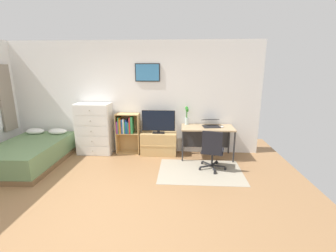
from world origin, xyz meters
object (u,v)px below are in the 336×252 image
at_px(dresser, 94,129).
at_px(laptop, 211,123).
at_px(bed, 30,153).
at_px(office_chair, 212,149).
at_px(computer_mouse, 222,127).
at_px(television, 158,122).
at_px(desk, 207,131).
at_px(bookshelf, 127,130).
at_px(tv_stand, 159,144).
at_px(bamboo_vase, 187,115).

relative_size(dresser, laptop, 2.68).
height_order(bed, dresser, dresser).
height_order(dresser, office_chair, dresser).
bearing_deg(computer_mouse, television, 175.61).
bearing_deg(computer_mouse, bed, -171.27).
xyz_separation_m(desk, office_chair, (0.03, -0.81, -0.15)).
distance_m(bookshelf, television, 0.82).
height_order(office_chair, laptop, laptop).
xyz_separation_m(dresser, laptop, (2.80, -0.01, 0.18)).
relative_size(bed, office_chair, 2.34).
relative_size(bed, bookshelf, 2.02).
height_order(bed, desk, desk).
xyz_separation_m(bookshelf, tv_stand, (0.79, -0.05, -0.33)).
distance_m(bookshelf, desk, 1.94).
xyz_separation_m(bookshelf, bamboo_vase, (1.46, 0.07, 0.37)).
distance_m(desk, laptop, 0.21).
height_order(bookshelf, desk, bookshelf).
height_order(bed, bamboo_vase, bamboo_vase).
xyz_separation_m(desk, bamboo_vase, (-0.48, 0.15, 0.36)).
bearing_deg(tv_stand, laptop, -1.18).
xyz_separation_m(television, desk, (1.15, -0.01, -0.21)).
relative_size(office_chair, computer_mouse, 8.27).
relative_size(bed, tv_stand, 2.35).
xyz_separation_m(bed, office_chair, (3.93, -0.06, 0.20)).
height_order(bookshelf, tv_stand, bookshelf).
relative_size(bed, dresser, 1.61).
xyz_separation_m(dresser, computer_mouse, (3.06, -0.12, 0.13)).
xyz_separation_m(bookshelf, computer_mouse, (2.27, -0.18, 0.16)).
relative_size(tv_stand, bamboo_vase, 1.95).
height_order(tv_stand, bamboo_vase, bamboo_vase).
bearing_deg(bookshelf, dresser, -175.62).
distance_m(bed, desk, 3.98).
relative_size(bookshelf, tv_stand, 1.17).
xyz_separation_m(bed, bamboo_vase, (3.42, 0.90, 0.71)).
distance_m(bed, tv_stand, 2.85).
bearing_deg(laptop, office_chair, -101.24).
distance_m(office_chair, laptop, 0.89).
xyz_separation_m(bed, computer_mouse, (4.23, 0.65, 0.50)).
bearing_deg(office_chair, tv_stand, 157.04).
xyz_separation_m(television, bamboo_vase, (0.67, 0.14, 0.15)).
height_order(bookshelf, computer_mouse, bookshelf).
bearing_deg(computer_mouse, bamboo_vase, 162.56).
xyz_separation_m(bed, bookshelf, (1.96, 0.83, 0.34)).
bearing_deg(tv_stand, bed, -164.01).
bearing_deg(television, bookshelf, 175.09).
height_order(tv_stand, office_chair, office_chair).
bearing_deg(tv_stand, office_chair, -35.57).
distance_m(dresser, tv_stand, 1.61).
bearing_deg(office_chair, desk, 104.88).
distance_m(bed, office_chair, 3.93).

